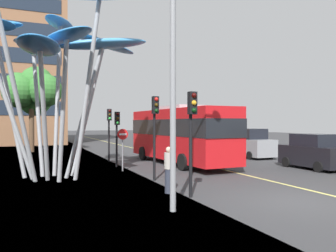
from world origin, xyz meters
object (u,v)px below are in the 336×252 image
pedestrian (169,170)px  no_entry_sign (123,143)px  street_lamp (184,29)px  red_bus (179,132)px  car_parked_far (249,144)px  car_parked_mid (314,152)px  traffic_light_kerb_near (192,121)px  traffic_light_opposite (109,123)px  traffic_light_island_mid (117,127)px  leaf_sculpture (55,42)px  traffic_light_kerb_far (155,120)px

pedestrian → no_entry_sign: size_ratio=0.75×
street_lamp → pedestrian: (0.51, 2.48, -4.61)m
red_bus → car_parked_far: red_bus is taller
car_parked_mid → traffic_light_kerb_near: bearing=-157.1°
traffic_light_kerb_near → traffic_light_opposite: (-0.25, 12.34, -0.08)m
traffic_light_island_mid → street_lamp: (-0.53, -10.75, 3.06)m
traffic_light_kerb_near → car_parked_mid: 11.03m
traffic_light_kerb_near → car_parked_far: (10.51, 11.22, -1.68)m
leaf_sculpture → traffic_light_kerb_near: size_ratio=2.53×
traffic_light_opposite → car_parked_far: bearing=-5.9°
traffic_light_opposite → car_parked_mid: size_ratio=0.92×
traffic_light_island_mid → traffic_light_opposite: 3.03m
traffic_light_opposite → car_parked_far: size_ratio=0.80×
car_parked_mid → pedestrian: 10.95m
leaf_sculpture → pedestrian: bearing=-53.0°
car_parked_mid → street_lamp: (-10.98, -5.67, 4.54)m
street_lamp → no_entry_sign: (0.41, 8.95, -3.93)m
car_parked_far → no_entry_sign: 11.67m
traffic_light_kerb_far → car_parked_far: size_ratio=0.85×
red_bus → car_parked_mid: (6.30, -5.17, -1.11)m
traffic_light_opposite → pedestrian: size_ratio=2.07×
traffic_light_kerb_near → no_entry_sign: 7.64m
pedestrian → traffic_light_kerb_far: bearing=80.4°
street_lamp → red_bus: bearing=66.6°
car_parked_far → street_lamp: street_lamp is taller
red_bus → traffic_light_opposite: 4.97m
red_bus → street_lamp: (-4.68, -10.83, 3.43)m
traffic_light_kerb_near → traffic_light_opposite: bearing=91.1°
leaf_sculpture → traffic_light_opposite: size_ratio=2.61×
traffic_light_island_mid → car_parked_mid: traffic_light_island_mid is taller
traffic_light_kerb_near → traffic_light_opposite: traffic_light_kerb_near is taller
red_bus → leaf_sculpture: size_ratio=1.13×
leaf_sculpture → street_lamp: bearing=-66.5°
car_parked_mid → car_parked_far: bearing=86.0°
street_lamp → traffic_light_opposite: bearing=87.0°
traffic_light_opposite → pedestrian: 11.42m
car_parked_mid → traffic_light_opposite: bearing=141.7°
traffic_light_kerb_far → no_entry_sign: traffic_light_kerb_far is taller
traffic_light_kerb_far → traffic_light_opposite: size_ratio=1.06×
car_parked_far → car_parked_mid: bearing=-94.0°
traffic_light_kerb_far → pedestrian: bearing=-99.6°
traffic_light_opposite → car_parked_far: traffic_light_opposite is taller
red_bus → pedestrian: bearing=-116.6°
traffic_light_opposite → car_parked_mid: (10.27, -8.10, -1.69)m
car_parked_far → street_lamp: (-11.47, -12.65, 4.45)m
leaf_sculpture → car_parked_mid: size_ratio=2.40×
car_parked_far → red_bus: bearing=-165.1°
leaf_sculpture → car_parked_mid: 15.40m
red_bus → traffic_light_kerb_near: bearing=-111.6°
car_parked_mid → car_parked_far: (0.49, 6.98, 0.09)m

